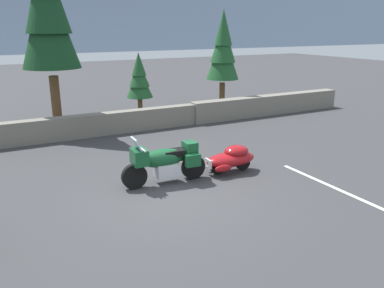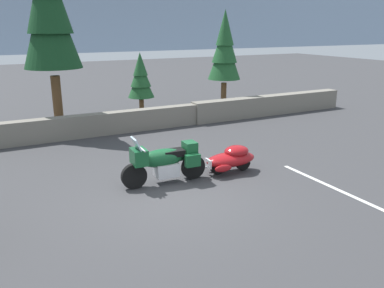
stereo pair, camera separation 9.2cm
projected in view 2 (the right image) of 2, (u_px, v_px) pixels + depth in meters
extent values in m
plane|color=#38383A|center=(170.00, 195.00, 9.73)|extent=(80.00, 80.00, 0.00)
cube|color=slate|center=(101.00, 124.00, 14.99)|extent=(8.00, 0.48, 0.83)
cube|color=slate|center=(270.00, 105.00, 18.50)|extent=(8.00, 0.59, 0.90)
cylinder|color=black|center=(134.00, 176.00, 10.01)|extent=(0.67, 0.17, 0.66)
cylinder|color=black|center=(193.00, 167.00, 10.67)|extent=(0.67, 0.17, 0.66)
cube|color=silver|center=(166.00, 169.00, 10.35)|extent=(0.62, 0.47, 0.36)
ellipsoid|color=#144C28|center=(162.00, 158.00, 10.21)|extent=(1.22, 0.50, 0.48)
cube|color=#144C28|center=(139.00, 157.00, 9.93)|extent=(0.38, 0.54, 0.40)
cube|color=#9EB7C6|center=(137.00, 144.00, 9.81)|extent=(0.21, 0.45, 0.34)
cube|color=black|center=(173.00, 153.00, 10.31)|extent=(0.58, 0.39, 0.16)
cube|color=#144C28|center=(190.00, 147.00, 10.47)|extent=(0.34, 0.41, 0.28)
cube|color=#144C28|center=(193.00, 160.00, 10.27)|extent=(0.41, 0.18, 0.32)
cube|color=#144C28|center=(183.00, 154.00, 10.79)|extent=(0.41, 0.18, 0.32)
cylinder|color=silver|center=(141.00, 148.00, 9.88)|extent=(0.07, 0.70, 0.04)
cylinder|color=silver|center=(136.00, 167.00, 9.96)|extent=(0.26, 0.08, 0.54)
cylinder|color=black|center=(218.00, 167.00, 11.01)|extent=(0.44, 0.12, 0.44)
cylinder|color=black|center=(243.00, 163.00, 11.34)|extent=(0.44, 0.12, 0.44)
ellipsoid|color=maroon|center=(231.00, 159.00, 11.13)|extent=(1.53, 0.75, 0.40)
ellipsoid|color=maroon|center=(236.00, 151.00, 11.14)|extent=(0.75, 0.59, 0.32)
cube|color=silver|center=(208.00, 164.00, 10.85)|extent=(0.08, 0.32, 0.24)
ellipsoid|color=maroon|center=(223.00, 168.00, 10.71)|extent=(0.53, 0.16, 0.20)
ellipsoid|color=maroon|center=(212.00, 161.00, 11.27)|extent=(0.53, 0.16, 0.20)
cylinder|color=silver|center=(195.00, 169.00, 10.72)|extent=(0.70, 0.08, 0.05)
cylinder|color=brown|center=(58.00, 104.00, 15.27)|extent=(0.35, 0.35, 2.18)
cone|color=#143D1E|center=(49.00, 20.00, 14.39)|extent=(2.12, 2.12, 3.45)
cylinder|color=brown|center=(224.00, 97.00, 19.23)|extent=(0.27, 0.27, 1.37)
cone|color=#1E5128|center=(224.00, 56.00, 18.67)|extent=(1.54, 1.54, 2.17)
cone|color=#1E5128|center=(225.00, 42.00, 18.49)|extent=(1.19, 1.19, 1.90)
cone|color=#1E5128|center=(225.00, 27.00, 18.30)|extent=(0.85, 0.85, 1.62)
cylinder|color=brown|center=(142.00, 109.00, 17.76)|extent=(0.21, 0.21, 0.84)
cone|color=#1E5128|center=(141.00, 82.00, 17.42)|extent=(1.16, 1.16, 1.33)
cone|color=#1E5128|center=(140.00, 73.00, 17.31)|extent=(0.90, 0.90, 1.16)
cone|color=#1E5128|center=(140.00, 64.00, 17.20)|extent=(0.64, 0.64, 1.00)
cube|color=silver|center=(332.00, 187.00, 10.18)|extent=(0.12, 3.60, 0.01)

